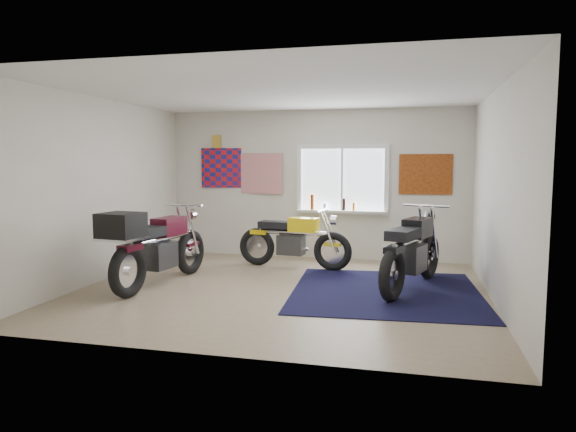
% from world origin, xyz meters
% --- Properties ---
extents(ground, '(5.50, 5.50, 0.00)m').
position_xyz_m(ground, '(0.00, 0.00, 0.00)').
color(ground, '#9E896B').
rests_on(ground, ground).
extents(room_shell, '(5.50, 5.50, 5.50)m').
position_xyz_m(room_shell, '(0.00, 0.00, 1.64)').
color(room_shell, white).
rests_on(room_shell, ground).
extents(navy_rug, '(2.67, 2.76, 0.01)m').
position_xyz_m(navy_rug, '(1.41, 0.20, 0.01)').
color(navy_rug, black).
rests_on(navy_rug, ground).
extents(window_assembly, '(1.66, 0.17, 1.26)m').
position_xyz_m(window_assembly, '(0.50, 2.47, 1.37)').
color(window_assembly, white).
rests_on(window_assembly, room_shell).
extents(oil_bottles, '(0.81, 0.07, 0.28)m').
position_xyz_m(oil_bottles, '(0.26, 2.40, 1.01)').
color(oil_bottles, brown).
rests_on(oil_bottles, window_assembly).
extents(flag_display, '(1.60, 0.10, 1.17)m').
position_xyz_m(flag_display, '(-1.90, 2.48, 2.15)').
color(flag_display, red).
rests_on(flag_display, room_shell).
extents(triumph_poster, '(0.90, 0.03, 0.70)m').
position_xyz_m(triumph_poster, '(1.95, 2.48, 1.55)').
color(triumph_poster, '#A54C14').
rests_on(triumph_poster, room_shell).
extents(yellow_triumph, '(1.99, 0.59, 1.00)m').
position_xyz_m(yellow_triumph, '(-0.18, 1.50, 0.44)').
color(yellow_triumph, black).
rests_on(yellow_triumph, ground).
extents(black_chrome_bike, '(0.94, 2.17, 1.15)m').
position_xyz_m(black_chrome_bike, '(1.74, 0.47, 0.50)').
color(black_chrome_bike, black).
rests_on(black_chrome_bike, navy_rug).
extents(maroon_tourer, '(0.79, 2.24, 1.14)m').
position_xyz_m(maroon_tourer, '(-1.77, -0.28, 0.59)').
color(maroon_tourer, black).
rests_on(maroon_tourer, ground).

